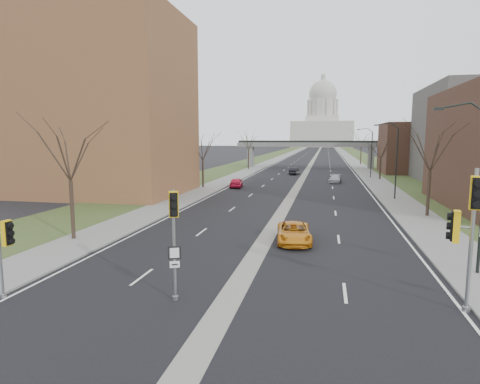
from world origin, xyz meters
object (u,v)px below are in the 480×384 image
(signal_pole_right, at_px, (467,220))
(car_right_mid, at_px, (335,179))
(car_left_near, at_px, (236,182))
(signal_pole_median, at_px, (174,225))
(car_right_near, at_px, (294,233))
(car_left_far, at_px, (294,171))

(signal_pole_right, distance_m, car_right_mid, 48.31)
(car_left_near, bearing_deg, signal_pole_median, 91.83)
(car_right_near, bearing_deg, car_right_mid, 77.99)
(car_left_far, height_order, car_right_mid, car_left_far)
(car_right_mid, bearing_deg, car_left_far, 127.26)
(signal_pole_right, bearing_deg, signal_pole_median, -160.43)
(signal_pole_right, height_order, car_right_near, signal_pole_right)
(car_left_near, bearing_deg, car_right_mid, -153.64)
(signal_pole_median, height_order, car_left_far, signal_pole_median)
(car_right_near, relative_size, car_right_mid, 1.14)
(car_left_near, xyz_separation_m, car_right_mid, (14.03, 9.29, -0.09))
(car_left_far, xyz_separation_m, car_right_near, (4.00, -51.52, 0.00))
(car_right_mid, bearing_deg, signal_pole_right, -77.62)
(car_left_near, relative_size, car_left_far, 1.02)
(signal_pole_right, relative_size, car_right_mid, 1.38)
(signal_pole_median, xyz_separation_m, signal_pole_right, (11.64, 1.43, 0.43))
(signal_pole_median, distance_m, car_right_near, 12.25)
(car_right_near, bearing_deg, car_left_far, 87.68)
(car_left_near, relative_size, car_right_near, 0.86)
(signal_pole_median, relative_size, car_right_near, 1.01)
(signal_pole_median, distance_m, car_left_far, 62.76)
(car_left_far, distance_m, car_right_mid, 15.23)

